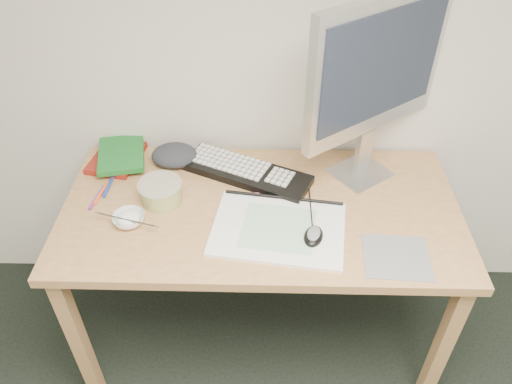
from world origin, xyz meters
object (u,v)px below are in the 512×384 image
(sketchpad, at_px, (278,229))
(monitor, at_px, (377,72))
(desk, at_px, (261,224))
(rice_bowl, at_px, (129,219))
(keyboard, at_px, (247,173))

(sketchpad, distance_m, monitor, 0.61)
(sketchpad, relative_size, monitor, 0.65)
(desk, height_order, rice_bowl, rice_bowl)
(sketchpad, relative_size, rice_bowl, 4.03)
(keyboard, relative_size, rice_bowl, 4.52)
(desk, relative_size, monitor, 2.08)
(desk, xyz_separation_m, monitor, (0.37, 0.20, 0.50))
(keyboard, height_order, monitor, monitor)
(rice_bowl, bearing_deg, keyboard, 34.58)
(keyboard, bearing_deg, desk, -47.18)
(sketchpad, bearing_deg, keyboard, 119.82)
(keyboard, distance_m, rice_bowl, 0.47)
(desk, distance_m, rice_bowl, 0.47)
(desk, height_order, keyboard, keyboard)
(monitor, bearing_deg, sketchpad, -171.92)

